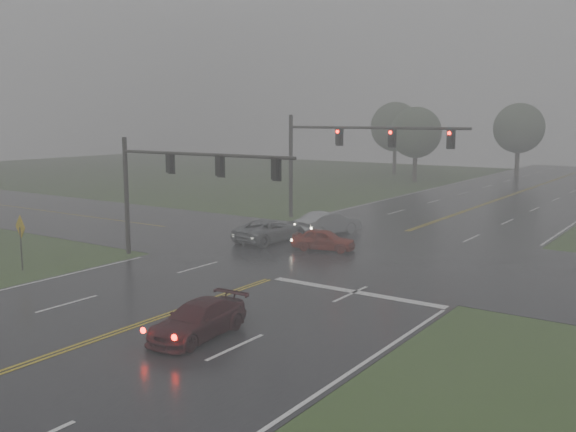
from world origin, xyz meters
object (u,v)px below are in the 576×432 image
Objects in this scene: sedan_silver at (328,235)px; signal_gantry_far at (341,147)px; sedan_red at (324,251)px; car_grey at (270,242)px; signal_gantry_near at (171,176)px; sedan_maroon at (198,337)px.

sedan_silver is 0.32× the size of signal_gantry_far.
sedan_silver is at bearing 12.56° from sedan_red.
signal_gantry_far is at bearing -83.94° from car_grey.
sedan_silver is 12.81m from signal_gantry_near.
signal_gantry_near is at bearing -92.91° from signal_gantry_far.
sedan_maroon is 20.99m from sedan_silver.
car_grey is at bearing 85.25° from sedan_silver.
sedan_maroon is 0.93× the size of sedan_silver.
car_grey reaches higher than sedan_red.
sedan_silver is 7.68m from signal_gantry_far.
sedan_silver is at bearing 76.37° from signal_gantry_near.
signal_gantry_far reaches higher than sedan_red.
sedan_red is at bearing 135.70° from sedan_silver.
signal_gantry_near is (-1.05, -7.38, 4.64)m from car_grey.
signal_gantry_far is at bearing -50.23° from sedan_silver.
sedan_red is at bearing 53.10° from signal_gantry_near.
sedan_red is 0.32× the size of signal_gantry_near.
sedan_red is (-4.14, 15.32, 0.00)m from sedan_maroon.
signal_gantry_far is (-1.97, 4.91, 5.57)m from sedan_silver.
sedan_maroon is 13.38m from signal_gantry_near.
signal_gantry_far is at bearing 87.09° from signal_gantry_near.
car_grey is at bearing 81.88° from signal_gantry_near.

